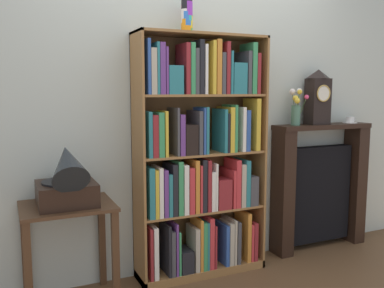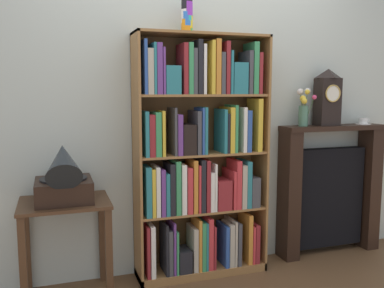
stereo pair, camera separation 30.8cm
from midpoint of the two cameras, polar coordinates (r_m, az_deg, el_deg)
name	(u,v)px [view 1 (the left image)]	position (r m, az deg, el deg)	size (l,w,h in m)	color
ground_plane	(208,279)	(3.30, -0.67, -18.04)	(7.51, 6.40, 0.02)	brown
wall_back	(202,103)	(3.29, -1.25, 5.63)	(4.51, 0.08, 2.61)	beige
bookshelf	(200,163)	(3.12, -1.70, -2.58)	(1.00, 0.28, 1.81)	olive
cup_stack	(187,15)	(3.11, -3.68, 17.18)	(0.08, 0.08, 0.25)	orange
side_table_left	(68,230)	(2.91, -19.59, -11.00)	(0.58, 0.46, 0.68)	#472D1C
gramophone	(67,181)	(2.77, -19.80, -4.77)	(0.36, 0.48, 0.46)	black
fireplace_mantel	(319,187)	(3.85, 14.79, -5.76)	(0.93, 0.21, 1.11)	black
mantel_clock	(318,97)	(3.70, 14.56, 6.23)	(0.19, 0.14, 0.47)	black
flower_vase	(296,108)	(3.57, 11.69, 4.90)	(0.13, 0.14, 0.31)	#4C7A60
teacup_with_saucer	(350,120)	(3.96, 18.73, 3.07)	(0.13, 0.13, 0.06)	white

